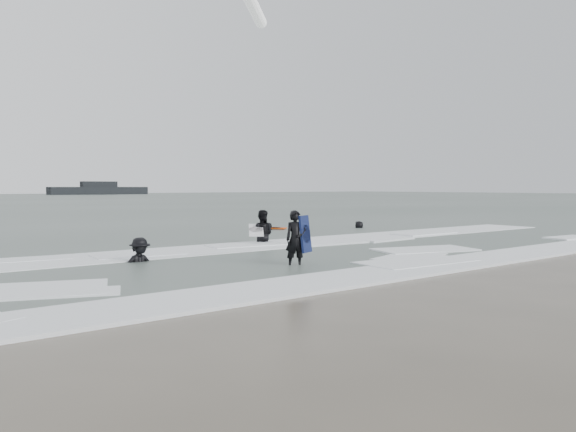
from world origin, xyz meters
TOP-DOWN VIEW (x-y plane):
  - ground at (0.00, 0.00)m, footprint 320.00×320.00m
  - surfer_centre at (-2.41, 1.52)m, footprint 0.63×0.52m
  - surfer_wading at (0.19, 6.80)m, footprint 1.10×1.08m
  - surfer_breaker at (-5.33, 4.54)m, footprint 1.02×0.59m
  - surfer_right_near at (3.87, 11.48)m, footprint 0.93×0.87m
  - surfer_right_far at (8.15, 9.93)m, footprint 0.86×0.88m
  - surf_foam at (0.00, 3.70)m, footprint 30.03×9.06m
  - bodyboards at (0.71, 6.64)m, footprint 7.23×10.91m
  - vessel_horizon at (37.88, 134.76)m, footprint 24.76×4.42m

SIDE VIEW (x-z plane):
  - ground at x=0.00m, z-range 0.00..0.00m
  - surfer_centre at x=-2.41m, z-range -0.74..0.74m
  - surfer_wading at x=0.19m, z-range -0.89..0.89m
  - surfer_breaker at x=-5.33m, z-range -0.78..0.78m
  - surfer_right_near at x=3.87m, z-range -0.77..0.77m
  - surfer_right_far at x=8.15m, z-range -0.77..0.77m
  - surf_foam at x=0.00m, z-range 0.00..0.08m
  - bodyboards at x=0.71m, z-range -0.13..1.12m
  - vessel_horizon at x=37.88m, z-range -0.42..2.94m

